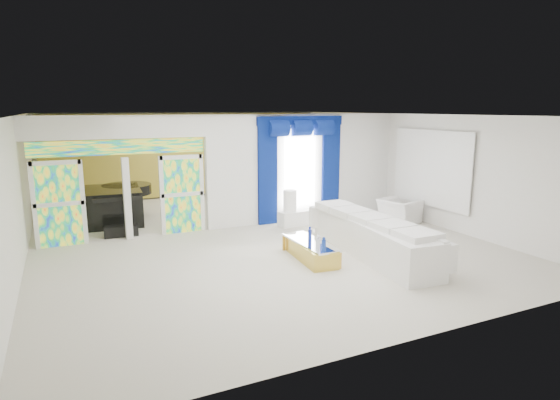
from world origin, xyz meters
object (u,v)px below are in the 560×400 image
console_table (300,217)px  armchair (399,211)px  white_sofa (371,238)px  coffee_table (310,251)px  grand_piano (113,206)px

console_table → armchair: armchair is taller
white_sofa → coffee_table: white_sofa is taller
coffee_table → grand_piano: 6.22m
white_sofa → grand_piano: (-4.77, 5.49, 0.10)m
white_sofa → armchair: 3.25m
armchair → grand_piano: 8.02m
white_sofa → armchair: (2.49, 2.08, -0.06)m
coffee_table → console_table: 2.96m
armchair → console_table: bearing=58.1°
coffee_table → armchair: size_ratio=1.66×
coffee_table → grand_piano: grand_piano is taller
console_table → white_sofa: bearing=-86.6°
armchair → white_sofa: bearing=117.5°
coffee_table → armchair: (3.84, 1.78, 0.14)m
white_sofa → coffee_table: (-1.35, 0.30, -0.20)m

